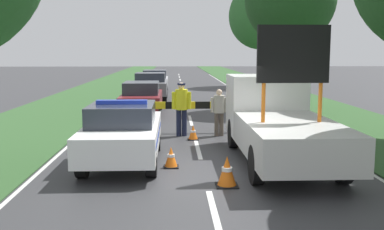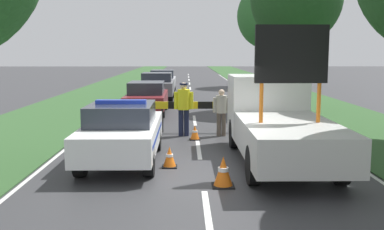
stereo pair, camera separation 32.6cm
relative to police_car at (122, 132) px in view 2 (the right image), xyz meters
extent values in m
plane|color=#333335|center=(1.99, -1.31, -0.79)|extent=(160.00, 160.00, 0.00)
cube|color=silver|center=(1.99, -3.89, -0.79)|extent=(0.12, 2.79, 0.01)
cube|color=silver|center=(1.99, 1.61, -0.79)|extent=(0.12, 2.79, 0.01)
cube|color=silver|center=(1.99, 7.11, -0.79)|extent=(0.12, 2.79, 0.01)
cube|color=silver|center=(1.99, 12.61, -0.79)|extent=(0.12, 2.79, 0.01)
cube|color=silver|center=(1.99, 18.12, -0.79)|extent=(0.12, 2.79, 0.01)
cube|color=silver|center=(1.99, 23.62, -0.79)|extent=(0.12, 2.79, 0.01)
cube|color=silver|center=(1.99, 29.12, -0.79)|extent=(0.12, 2.79, 0.01)
cube|color=silver|center=(1.99, 34.62, -0.79)|extent=(0.12, 2.79, 0.01)
cube|color=silver|center=(1.99, 40.12, -0.79)|extent=(0.12, 2.79, 0.01)
cube|color=silver|center=(1.99, 45.62, -0.79)|extent=(0.12, 2.79, 0.01)
cube|color=silver|center=(-1.89, 14.73, -0.79)|extent=(0.10, 62.03, 0.01)
cube|color=silver|center=(5.87, 14.73, -0.79)|extent=(0.10, 62.03, 0.01)
cube|color=#2D5128|center=(-4.31, 18.69, -0.78)|extent=(4.65, 120.00, 0.03)
cube|color=#2D5128|center=(8.29, 18.69, -0.78)|extent=(4.65, 120.00, 0.03)
cube|color=white|center=(0.00, 0.02, -0.10)|extent=(1.79, 4.42, 0.66)
cube|color=#282D38|center=(0.00, -0.11, 0.48)|extent=(1.58, 2.03, 0.50)
cylinder|color=black|center=(-0.78, 1.39, -0.43)|extent=(0.24, 0.73, 0.73)
cylinder|color=black|center=(0.78, 1.39, -0.43)|extent=(0.24, 0.73, 0.73)
cylinder|color=black|center=(-0.78, -1.35, -0.43)|extent=(0.24, 0.73, 0.73)
cylinder|color=black|center=(0.78, -1.35, -0.43)|extent=(0.24, 0.73, 0.73)
cube|color=#1E38C6|center=(0.00, -0.11, 0.78)|extent=(1.25, 0.24, 0.10)
cube|color=#193399|center=(0.00, 0.02, -0.07)|extent=(1.80, 3.63, 0.10)
cube|color=black|center=(0.00, 2.27, -0.17)|extent=(0.99, 0.08, 0.39)
cube|color=white|center=(3.98, 1.70, 0.49)|extent=(2.11, 1.79, 1.71)
cube|color=#232833|center=(3.98, 2.58, 0.80)|extent=(1.79, 0.04, 0.75)
cube|color=#B2B2AD|center=(3.98, -1.22, 0.03)|extent=(2.11, 4.06, 0.79)
cylinder|color=#D16619|center=(3.33, -1.22, 0.87)|extent=(0.09, 0.09, 0.90)
cylinder|color=#D16619|center=(4.64, -1.22, 0.87)|extent=(0.09, 0.09, 0.90)
cube|color=black|center=(3.98, -1.22, 1.97)|extent=(1.64, 0.12, 1.29)
cylinder|color=black|center=(3.05, 1.70, -0.37)|extent=(0.24, 0.85, 0.85)
cylinder|color=black|center=(4.92, 1.70, -0.37)|extent=(0.24, 0.85, 0.85)
cylinder|color=black|center=(3.05, -2.03, -0.37)|extent=(0.24, 0.85, 0.85)
cylinder|color=black|center=(4.92, -2.03, -0.37)|extent=(0.24, 0.85, 0.85)
cylinder|color=black|center=(0.80, 4.29, -0.37)|extent=(0.07, 0.07, 0.84)
cylinder|color=black|center=(3.29, 4.29, -0.37)|extent=(0.07, 0.07, 0.84)
cube|color=yellow|center=(0.75, 4.29, 0.17)|extent=(0.52, 0.08, 0.25)
cube|color=black|center=(1.26, 4.29, 0.17)|extent=(0.52, 0.08, 0.25)
cube|color=yellow|center=(1.78, 4.29, 0.17)|extent=(0.52, 0.08, 0.25)
cube|color=black|center=(2.30, 4.29, 0.17)|extent=(0.52, 0.08, 0.25)
cube|color=yellow|center=(2.82, 4.29, 0.17)|extent=(0.52, 0.08, 0.25)
cube|color=black|center=(3.34, 4.29, 0.17)|extent=(0.52, 0.08, 0.25)
cylinder|color=#191E38|center=(1.46, 3.62, -0.34)|extent=(0.17, 0.17, 0.90)
cylinder|color=#191E38|center=(1.64, 3.62, -0.34)|extent=(0.17, 0.17, 0.90)
cylinder|color=yellow|center=(1.55, 3.62, 0.44)|extent=(0.41, 0.41, 0.67)
cylinder|color=yellow|center=(1.30, 3.62, 0.41)|extent=(0.13, 0.13, 0.57)
cylinder|color=yellow|center=(1.81, 3.62, 0.41)|extent=(0.13, 0.13, 0.57)
sphere|color=beige|center=(1.55, 3.62, 0.89)|extent=(0.23, 0.23, 0.23)
cylinder|color=#141933|center=(1.55, 3.62, 0.96)|extent=(0.27, 0.27, 0.06)
cylinder|color=brown|center=(2.73, 3.59, -0.40)|extent=(0.15, 0.15, 0.79)
cylinder|color=brown|center=(2.90, 3.59, -0.40)|extent=(0.15, 0.15, 0.79)
cylinder|color=#B2AD9E|center=(2.82, 3.59, 0.29)|extent=(0.36, 0.36, 0.59)
cylinder|color=#B2AD9E|center=(2.59, 3.59, 0.26)|extent=(0.12, 0.12, 0.50)
cylinder|color=#B2AD9E|center=(3.04, 3.59, 0.26)|extent=(0.12, 0.12, 0.50)
sphere|color=beige|center=(2.82, 3.59, 0.68)|extent=(0.20, 0.20, 0.20)
cube|color=black|center=(4.89, 3.83, -0.78)|extent=(0.46, 0.46, 0.03)
cone|color=orange|center=(4.89, 3.83, -0.46)|extent=(0.39, 0.39, 0.60)
cylinder|color=white|center=(4.89, 3.83, -0.43)|extent=(0.22, 0.22, 0.08)
cube|color=black|center=(3.62, 3.42, -0.78)|extent=(0.45, 0.45, 0.03)
cone|color=orange|center=(3.62, 3.42, -0.47)|extent=(0.38, 0.38, 0.59)
cylinder|color=white|center=(3.62, 3.42, -0.44)|extent=(0.21, 0.21, 0.08)
cube|color=black|center=(1.22, -0.54, -0.78)|extent=(0.37, 0.37, 0.03)
cone|color=orange|center=(1.22, -0.54, -0.52)|extent=(0.31, 0.31, 0.48)
cylinder|color=white|center=(1.22, -0.54, -0.50)|extent=(0.18, 0.18, 0.07)
cube|color=black|center=(1.91, 2.93, -0.78)|extent=(0.34, 0.34, 0.03)
cone|color=orange|center=(1.91, 2.93, -0.54)|extent=(0.29, 0.29, 0.45)
cylinder|color=white|center=(1.91, 2.93, -0.51)|extent=(0.17, 0.17, 0.06)
cube|color=black|center=(2.40, -2.15, -0.78)|extent=(0.47, 0.47, 0.03)
cone|color=orange|center=(2.40, -2.15, -0.46)|extent=(0.40, 0.40, 0.61)
cylinder|color=white|center=(2.40, -2.15, -0.43)|extent=(0.22, 0.22, 0.09)
cube|color=maroon|center=(-0.16, 9.25, -0.15)|extent=(1.75, 4.49, 0.58)
cube|color=#282D38|center=(-0.16, 9.12, 0.41)|extent=(1.54, 2.06, 0.54)
cylinder|color=black|center=(-0.92, 10.65, -0.44)|extent=(0.24, 0.71, 0.71)
cylinder|color=black|center=(0.60, 10.65, -0.44)|extent=(0.24, 0.71, 0.71)
cylinder|color=black|center=(-0.92, 7.86, -0.44)|extent=(0.24, 0.71, 0.71)
cylinder|color=black|center=(0.60, 7.86, -0.44)|extent=(0.24, 0.71, 0.71)
cube|color=slate|center=(-0.04, 15.04, -0.04)|extent=(1.91, 4.09, 0.72)
cube|color=#282D38|center=(-0.04, 14.92, 0.58)|extent=(1.68, 1.88, 0.50)
cylinder|color=black|center=(-0.87, 16.31, -0.40)|extent=(0.24, 0.79, 0.79)
cylinder|color=black|center=(0.79, 16.31, -0.40)|extent=(0.24, 0.79, 0.79)
cylinder|color=black|center=(-0.87, 13.77, -0.40)|extent=(0.24, 0.79, 0.79)
cylinder|color=black|center=(0.79, 13.77, -0.40)|extent=(0.24, 0.79, 0.79)
cube|color=#B2B2B7|center=(0.00, 20.63, -0.12)|extent=(1.78, 4.59, 0.67)
cube|color=#282D38|center=(0.00, 20.49, 0.49)|extent=(1.56, 2.11, 0.56)
cylinder|color=black|center=(-0.77, 22.05, -0.46)|extent=(0.24, 0.67, 0.67)
cylinder|color=black|center=(0.77, 22.05, -0.46)|extent=(0.24, 0.67, 0.67)
cylinder|color=black|center=(-0.77, 19.21, -0.46)|extent=(0.24, 0.67, 0.67)
cylinder|color=black|center=(0.77, 19.21, -0.46)|extent=(0.24, 0.67, 0.67)
cylinder|color=#4C3823|center=(8.31, 25.23, 1.10)|extent=(0.43, 0.43, 3.79)
ellipsoid|color=#2D662D|center=(8.31, 25.23, 4.90)|extent=(5.08, 5.08, 5.33)
cylinder|color=#4C3823|center=(6.82, 10.20, 1.07)|extent=(0.41, 0.41, 3.74)
cylinder|color=#473828|center=(8.10, 15.93, 2.31)|extent=(0.20, 0.20, 6.21)
cube|color=#473828|center=(8.10, 15.93, 4.79)|extent=(1.20, 0.10, 0.10)
camera|label=1|loc=(1.28, -11.28, 2.01)|focal=42.00mm
camera|label=2|loc=(1.61, -11.29, 2.01)|focal=42.00mm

